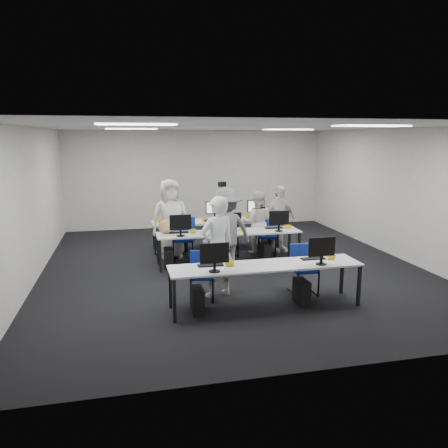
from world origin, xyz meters
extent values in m
plane|color=black|center=(0.00, 0.00, 0.00)|extent=(9.00, 9.00, 0.00)
plane|color=white|center=(0.00, 0.00, 3.00)|extent=(9.00, 9.00, 0.00)
cube|color=beige|center=(0.00, 4.50, 1.50)|extent=(8.00, 0.02, 3.00)
cube|color=beige|center=(0.00, -4.50, 1.50)|extent=(8.00, 0.02, 3.00)
cube|color=beige|center=(-4.00, 0.00, 1.50)|extent=(0.02, 9.00, 3.00)
cube|color=beige|center=(4.00, 0.00, 1.50)|extent=(0.02, 9.00, 3.00)
cube|color=white|center=(-2.00, -2.00, 2.98)|extent=(1.20, 0.60, 0.02)
cube|color=white|center=(2.00, -2.00, 2.98)|extent=(1.20, 0.60, 0.02)
cube|color=white|center=(-2.00, 2.00, 2.98)|extent=(1.20, 0.60, 0.02)
cube|color=white|center=(2.00, 2.00, 2.98)|extent=(1.20, 0.60, 0.02)
cube|color=silver|center=(0.00, -2.40, 0.71)|extent=(3.20, 0.70, 0.03)
cube|color=black|center=(-1.55, -2.70, 0.35)|extent=(0.05, 0.05, 0.70)
cube|color=black|center=(-1.55, -2.10, 0.35)|extent=(0.05, 0.05, 0.70)
cube|color=black|center=(1.55, -2.70, 0.35)|extent=(0.05, 0.05, 0.70)
cube|color=black|center=(1.55, -2.10, 0.35)|extent=(0.05, 0.05, 0.70)
cube|color=silver|center=(0.00, 0.20, 0.71)|extent=(3.20, 0.70, 0.03)
cube|color=black|center=(-1.55, -0.10, 0.35)|extent=(0.05, 0.05, 0.70)
cube|color=black|center=(-1.55, 0.50, 0.35)|extent=(0.05, 0.05, 0.70)
cube|color=black|center=(1.55, -0.10, 0.35)|extent=(0.05, 0.05, 0.70)
cube|color=black|center=(1.55, 0.50, 0.35)|extent=(0.05, 0.05, 0.70)
cube|color=silver|center=(0.00, 1.60, 0.71)|extent=(3.20, 0.70, 0.03)
cube|color=black|center=(-1.55, 1.30, 0.35)|extent=(0.05, 0.05, 0.70)
cube|color=black|center=(-1.55, 1.90, 0.35)|extent=(0.05, 0.05, 0.70)
cube|color=black|center=(1.55, 1.30, 0.35)|extent=(0.05, 0.05, 0.70)
cube|color=black|center=(1.55, 1.90, 0.35)|extent=(0.05, 0.05, 0.70)
cube|color=#0D36AF|center=(-0.90, -2.58, 1.03)|extent=(0.46, 0.04, 0.32)
cube|color=black|center=(-0.90, -2.26, 0.74)|extent=(0.42, 0.14, 0.02)
ellipsoid|color=black|center=(-0.60, -2.26, 0.75)|extent=(0.07, 0.10, 0.04)
cube|color=black|center=(-1.15, -2.40, 0.21)|extent=(0.18, 0.40, 0.42)
cube|color=white|center=(0.90, -2.58, 1.03)|extent=(0.46, 0.04, 0.32)
cube|color=black|center=(0.90, -2.26, 0.74)|extent=(0.42, 0.14, 0.02)
ellipsoid|color=black|center=(1.20, -2.26, 0.75)|extent=(0.07, 0.10, 0.04)
cube|color=black|center=(0.65, -2.40, 0.21)|extent=(0.18, 0.40, 0.42)
cube|color=white|center=(-1.10, 0.02, 1.03)|extent=(0.46, 0.04, 0.32)
cube|color=black|center=(-1.10, 0.34, 0.74)|extent=(0.42, 0.14, 0.02)
ellipsoid|color=black|center=(-0.80, 0.34, 0.75)|extent=(0.07, 0.10, 0.04)
cube|color=black|center=(-1.35, 0.20, 0.21)|extent=(0.18, 0.40, 0.42)
cube|color=white|center=(0.00, 0.02, 1.03)|extent=(0.46, 0.04, 0.32)
cube|color=black|center=(0.00, 0.34, 0.74)|extent=(0.42, 0.14, 0.02)
ellipsoid|color=black|center=(0.30, 0.34, 0.75)|extent=(0.07, 0.10, 0.04)
cube|color=black|center=(-0.25, 0.20, 0.21)|extent=(0.18, 0.40, 0.42)
cube|color=white|center=(1.10, 0.02, 1.03)|extent=(0.46, 0.04, 0.32)
cube|color=black|center=(1.10, 0.34, 0.74)|extent=(0.42, 0.14, 0.02)
ellipsoid|color=black|center=(1.40, 0.34, 0.75)|extent=(0.07, 0.10, 0.04)
cube|color=black|center=(0.85, 0.20, 0.21)|extent=(0.18, 0.40, 0.42)
cube|color=white|center=(-1.10, 1.78, 1.03)|extent=(0.46, 0.04, 0.32)
cube|color=black|center=(-1.10, 1.46, 0.74)|extent=(0.42, 0.14, 0.02)
ellipsoid|color=black|center=(-1.40, 1.46, 0.75)|extent=(0.07, 0.10, 0.04)
cube|color=black|center=(-0.85, 1.60, 0.21)|extent=(0.18, 0.40, 0.42)
cube|color=white|center=(0.00, 1.78, 1.03)|extent=(0.46, 0.04, 0.32)
cube|color=black|center=(0.00, 1.46, 0.74)|extent=(0.42, 0.14, 0.02)
ellipsoid|color=black|center=(-0.30, 1.46, 0.75)|extent=(0.07, 0.10, 0.04)
cube|color=black|center=(0.25, 1.60, 0.21)|extent=(0.18, 0.40, 0.42)
cube|color=white|center=(1.10, 1.78, 1.03)|extent=(0.46, 0.04, 0.32)
cube|color=black|center=(1.10, 1.46, 0.74)|extent=(0.42, 0.14, 0.02)
ellipsoid|color=black|center=(0.80, 1.46, 0.75)|extent=(0.07, 0.10, 0.04)
cube|color=black|center=(1.35, 1.60, 0.21)|extent=(0.18, 0.40, 0.42)
cube|color=navy|center=(-0.98, -1.84, 0.43)|extent=(0.47, 0.45, 0.06)
cube|color=navy|center=(-0.95, -1.65, 0.67)|extent=(0.40, 0.11, 0.34)
cube|color=navy|center=(0.88, -1.94, 0.45)|extent=(0.43, 0.42, 0.06)
cube|color=navy|center=(0.88, -1.75, 0.71)|extent=(0.41, 0.05, 0.35)
cube|color=navy|center=(-0.93, 0.71, 0.50)|extent=(0.58, 0.57, 0.06)
cube|color=navy|center=(-0.87, 0.91, 0.78)|extent=(0.45, 0.18, 0.39)
cube|color=navy|center=(0.08, 0.86, 0.47)|extent=(0.56, 0.55, 0.06)
cube|color=navy|center=(0.01, 1.05, 0.73)|extent=(0.42, 0.19, 0.36)
cube|color=navy|center=(1.09, 0.78, 0.45)|extent=(0.54, 0.53, 0.06)
cube|color=navy|center=(1.16, 0.96, 0.70)|extent=(0.41, 0.18, 0.35)
cube|color=navy|center=(-1.01, 1.03, 0.48)|extent=(0.53, 0.51, 0.06)
cube|color=navy|center=(-0.98, 0.82, 0.75)|extent=(0.44, 0.13, 0.38)
cube|color=navy|center=(-0.14, 0.99, 0.47)|extent=(0.52, 0.51, 0.06)
cube|color=navy|center=(-0.18, 0.79, 0.74)|extent=(0.43, 0.13, 0.37)
cube|color=navy|center=(1.14, 0.96, 0.43)|extent=(0.49, 0.48, 0.06)
cube|color=navy|center=(1.10, 0.78, 0.68)|extent=(0.39, 0.13, 0.34)
ellipsoid|color=#9B7950|center=(-1.36, 0.36, 0.89)|extent=(0.42, 0.31, 0.31)
imported|color=silver|center=(-0.67, -1.72, 0.90)|extent=(0.76, 0.62, 1.81)
imported|color=silver|center=(0.87, 0.93, 0.76)|extent=(0.88, 0.77, 1.52)
imported|color=silver|center=(-1.21, 1.00, 0.92)|extent=(0.99, 0.73, 1.85)
imported|color=silver|center=(1.43, 0.97, 0.82)|extent=(1.03, 0.65, 1.64)
imported|color=slate|center=(-0.19, -0.40, 0.89)|extent=(1.30, 1.00, 1.78)
cube|color=black|center=(-0.25, -0.23, 1.84)|extent=(0.19, 0.22, 0.10)
camera|label=1|loc=(-2.21, -8.99, 2.80)|focal=35.00mm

